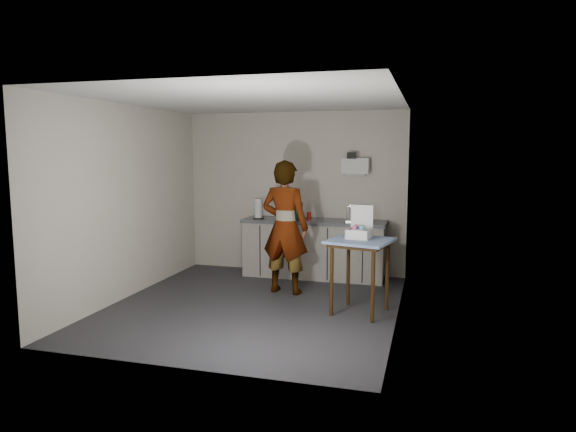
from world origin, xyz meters
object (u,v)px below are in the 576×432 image
(standing_man, at_px, (285,227))
(dark_bottle, at_px, (300,211))
(soap_bottle, at_px, (298,209))
(dish_rack, at_px, (358,218))
(side_table, at_px, (360,249))
(soda_can, at_px, (309,216))
(bakery_box, at_px, (359,231))
(kitchen_counter, at_px, (314,250))
(paper_towel, at_px, (258,209))

(standing_man, bearing_deg, dark_bottle, -80.34)
(soap_bottle, distance_m, dish_rack, 0.93)
(side_table, height_order, standing_man, standing_man)
(soda_can, bearing_deg, bakery_box, -57.47)
(soap_bottle, xyz_separation_m, bakery_box, (1.14, -1.45, -0.07))
(dark_bottle, bearing_deg, soda_can, -3.17)
(kitchen_counter, bearing_deg, soda_can, 161.46)
(bakery_box, bearing_deg, dark_bottle, 132.82)
(dish_rack, bearing_deg, side_table, -81.01)
(standing_man, bearing_deg, dish_rack, -123.68)
(soap_bottle, distance_m, soda_can, 0.22)
(standing_man, height_order, dark_bottle, standing_man)
(paper_towel, xyz_separation_m, bakery_box, (1.80, -1.44, -0.06))
(standing_man, bearing_deg, bakery_box, 160.79)
(side_table, relative_size, bakery_box, 2.33)
(soda_can, bearing_deg, standing_man, -95.69)
(side_table, height_order, paper_towel, paper_towel)
(standing_man, distance_m, dish_rack, 1.34)
(kitchen_counter, distance_m, dish_rack, 0.87)
(bakery_box, bearing_deg, soda_can, 129.26)
(dish_rack, height_order, bakery_box, bakery_box)
(paper_towel, xyz_separation_m, dish_rack, (1.57, 0.12, -0.10))
(kitchen_counter, xyz_separation_m, standing_man, (-0.19, -0.99, 0.50))
(side_table, bearing_deg, dish_rack, 112.48)
(standing_man, height_order, soda_can, standing_man)
(standing_man, height_order, soap_bottle, standing_man)
(soda_can, bearing_deg, side_table, -58.24)
(dish_rack, xyz_separation_m, bakery_box, (0.23, -1.56, 0.04))
(standing_man, distance_m, soda_can, 1.03)
(dark_bottle, bearing_deg, standing_man, -87.41)
(kitchen_counter, distance_m, dark_bottle, 0.66)
(dark_bottle, bearing_deg, paper_towel, -168.17)
(standing_man, relative_size, dish_rack, 5.29)
(standing_man, distance_m, soap_bottle, 0.92)
(standing_man, bearing_deg, kitchen_counter, -93.87)
(soap_bottle, height_order, paper_towel, soap_bottle)
(dish_rack, bearing_deg, paper_towel, -175.72)
(kitchen_counter, height_order, standing_man, standing_man)
(soda_can, relative_size, paper_towel, 0.36)
(standing_man, xyz_separation_m, dish_rack, (0.87, 1.01, 0.04))
(paper_towel, bearing_deg, standing_man, -52.07)
(soda_can, relative_size, bakery_box, 0.29)
(soda_can, distance_m, bakery_box, 1.86)
(kitchen_counter, bearing_deg, dish_rack, 1.65)
(dish_rack, bearing_deg, soap_bottle, -173.41)
(standing_man, xyz_separation_m, soap_bottle, (-0.04, 0.91, 0.15))
(kitchen_counter, distance_m, soap_bottle, 0.70)
(dark_bottle, distance_m, bakery_box, 1.95)
(kitchen_counter, distance_m, soda_can, 0.55)
(kitchen_counter, xyz_separation_m, dark_bottle, (-0.24, 0.04, 0.61))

